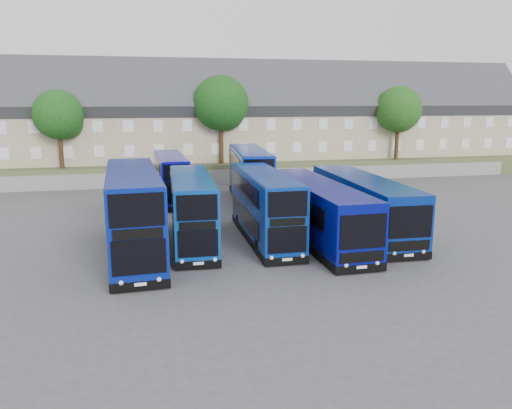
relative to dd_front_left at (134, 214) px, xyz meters
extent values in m
plane|color=#46474B|center=(6.63, -1.17, -2.36)|extent=(120.00, 120.00, 0.00)
cube|color=slate|center=(6.63, 22.83, -1.61)|extent=(70.00, 0.40, 1.50)
cube|color=#414929|center=(6.63, 32.83, -1.36)|extent=(80.00, 20.00, 2.00)
cube|color=gray|center=(-11.37, 28.83, 2.64)|extent=(6.00, 8.00, 6.00)
cube|color=#313136|center=(-11.37, 28.83, 5.64)|extent=(6.00, 10.40, 10.40)
cube|color=brown|center=(-9.87, 28.83, 9.48)|extent=(0.60, 0.90, 1.40)
cube|color=gray|center=(-5.37, 28.83, 2.64)|extent=(6.00, 8.00, 6.00)
cube|color=#313136|center=(-5.37, 28.83, 5.64)|extent=(6.00, 10.40, 10.40)
cube|color=brown|center=(-3.87, 28.83, 9.48)|extent=(0.60, 0.90, 1.40)
cube|color=gray|center=(0.63, 28.83, 2.64)|extent=(6.00, 8.00, 6.00)
cube|color=#313136|center=(0.63, 28.83, 5.64)|extent=(6.00, 10.40, 10.40)
cube|color=brown|center=(2.13, 28.83, 9.48)|extent=(0.60, 0.90, 1.40)
cube|color=gray|center=(6.63, 28.83, 2.64)|extent=(6.00, 8.00, 6.00)
cube|color=#313136|center=(6.63, 28.83, 5.64)|extent=(6.00, 10.40, 10.40)
cube|color=brown|center=(8.13, 28.83, 9.48)|extent=(0.60, 0.90, 1.40)
cube|color=gray|center=(12.63, 28.83, 2.64)|extent=(6.00, 8.00, 6.00)
cube|color=#313136|center=(12.63, 28.83, 5.64)|extent=(6.00, 10.40, 10.40)
cube|color=brown|center=(14.13, 28.83, 9.48)|extent=(0.60, 0.90, 1.40)
cube|color=gray|center=(18.63, 28.83, 2.64)|extent=(6.00, 8.00, 6.00)
cube|color=#313136|center=(18.63, 28.83, 5.64)|extent=(6.00, 10.40, 10.40)
cube|color=brown|center=(20.13, 28.83, 9.48)|extent=(0.60, 0.90, 1.40)
cube|color=gray|center=(24.63, 28.83, 2.64)|extent=(6.00, 8.00, 6.00)
cube|color=#313136|center=(24.63, 28.83, 5.64)|extent=(6.00, 10.40, 10.40)
cube|color=brown|center=(26.13, 28.83, 9.48)|extent=(0.60, 0.90, 1.40)
cube|color=gray|center=(30.63, 28.83, 2.64)|extent=(6.00, 8.00, 6.00)
cube|color=#313136|center=(30.63, 28.83, 5.64)|extent=(6.00, 10.40, 10.40)
cube|color=brown|center=(32.13, 28.83, 9.48)|extent=(0.60, 0.90, 1.40)
cube|color=gray|center=(36.63, 28.83, 2.64)|extent=(6.00, 8.00, 6.00)
cube|color=#313136|center=(36.63, 28.83, 5.64)|extent=(6.00, 10.40, 10.40)
cube|color=brown|center=(38.13, 28.83, 9.48)|extent=(0.60, 0.90, 1.40)
cube|color=gray|center=(42.63, 28.83, 2.64)|extent=(6.00, 8.00, 6.00)
cube|color=#313136|center=(42.63, 28.83, 5.64)|extent=(6.00, 10.40, 10.40)
cube|color=brown|center=(44.13, 28.83, 9.48)|extent=(0.60, 0.90, 1.40)
cube|color=navy|center=(0.00, 0.02, 0.21)|extent=(3.34, 12.13, 4.45)
cube|color=black|center=(0.00, 0.02, -2.06)|extent=(3.38, 12.17, 0.45)
cube|color=black|center=(0.31, -6.00, -0.67)|extent=(2.43, 0.18, 1.64)
cube|color=black|center=(0.31, -6.00, 1.51)|extent=(2.43, 0.18, 1.53)
cylinder|color=black|center=(-1.02, -3.84, -1.86)|extent=(0.35, 1.01, 1.00)
cube|color=#083DA0|center=(3.40, 1.61, -0.11)|extent=(2.72, 10.45, 3.80)
cube|color=black|center=(3.40, 1.61, -2.06)|extent=(2.77, 10.49, 0.45)
cube|color=black|center=(3.22, -3.60, -0.90)|extent=(2.06, 0.13, 1.41)
cube|color=black|center=(3.22, -3.60, 0.98)|extent=(2.06, 0.13, 1.32)
cylinder|color=black|center=(2.27, -1.33, -1.86)|extent=(0.34, 1.01, 1.00)
cube|color=navy|center=(7.91, 1.33, -0.08)|extent=(2.48, 10.54, 3.86)
cube|color=black|center=(7.91, 1.33, -2.06)|extent=(2.52, 10.58, 0.45)
cube|color=black|center=(7.86, -3.96, -0.88)|extent=(2.09, 0.08, 1.44)
cube|color=black|center=(7.86, -3.96, 1.03)|extent=(2.09, 0.08, 1.34)
cylinder|color=black|center=(6.84, -1.72, -1.86)|extent=(0.31, 1.00, 1.00)
cube|color=#09089E|center=(2.83, 15.25, -0.21)|extent=(2.59, 9.95, 3.60)
cube|color=black|center=(2.83, 15.25, -2.06)|extent=(2.63, 9.99, 0.45)
cube|color=black|center=(3.01, 10.29, -0.97)|extent=(1.95, 0.13, 1.35)
cube|color=black|center=(3.01, 10.29, 0.83)|extent=(1.95, 0.13, 1.26)
cylinder|color=black|center=(1.96, 12.48, -1.86)|extent=(0.33, 1.01, 1.00)
cube|color=#08269A|center=(9.42, 13.26, 0.07)|extent=(3.45, 11.45, 4.16)
cube|color=black|center=(9.42, 13.26, -2.06)|extent=(3.49, 11.50, 0.45)
cube|color=black|center=(8.97, 7.61, -0.77)|extent=(2.26, 0.24, 1.54)
cube|color=black|center=(8.97, 7.61, 1.28)|extent=(2.26, 0.24, 1.44)
cylinder|color=black|center=(8.02, 9.92, -1.86)|extent=(0.38, 1.02, 1.00)
cube|color=#060B78|center=(11.11, 0.67, -0.37)|extent=(2.93, 13.23, 3.28)
cube|color=black|center=(11.11, 0.67, -2.06)|extent=(2.97, 13.27, 0.45)
cube|color=black|center=(11.20, -5.95, -0.11)|extent=(2.45, 0.09, 1.76)
cylinder|color=black|center=(9.95, -3.74, -1.86)|extent=(0.31, 1.00, 1.00)
cube|color=navy|center=(14.72, 1.97, -0.37)|extent=(3.16, 13.32, 3.29)
cube|color=black|center=(14.72, 1.97, -2.06)|extent=(3.20, 13.36, 0.45)
cube|color=black|center=(14.51, -4.67, -0.10)|extent=(2.46, 0.14, 1.76)
cylinder|color=black|center=(13.36, -2.41, -1.86)|extent=(0.33, 1.01, 1.00)
cylinder|color=#382314|center=(-7.37, 23.83, 1.51)|extent=(0.44, 0.44, 3.75)
sphere|color=#0F360E|center=(-7.37, 23.83, 4.89)|extent=(4.80, 4.80, 4.80)
sphere|color=#0F360E|center=(-6.77, 24.23, 4.14)|extent=(3.30, 3.30, 3.30)
cylinder|color=#382314|center=(8.63, 24.33, 1.89)|extent=(0.44, 0.44, 4.50)
sphere|color=#0F350E|center=(8.63, 24.33, 5.94)|extent=(5.76, 5.76, 5.76)
sphere|color=#0F350E|center=(9.23, 24.73, 5.04)|extent=(3.96, 3.96, 3.96)
cylinder|color=#382314|center=(28.63, 23.83, 1.64)|extent=(0.44, 0.44, 4.00)
sphere|color=#13360E|center=(28.63, 23.83, 5.24)|extent=(5.12, 5.12, 5.12)
sphere|color=#13360E|center=(29.23, 24.23, 4.44)|extent=(3.52, 3.52, 3.52)
cylinder|color=#382314|center=(34.63, 30.83, 1.76)|extent=(0.44, 0.44, 4.25)
sphere|color=#1F3F11|center=(34.63, 30.83, 5.59)|extent=(5.44, 5.44, 5.44)
sphere|color=#1F3F11|center=(35.23, 31.23, 4.74)|extent=(3.74, 3.74, 3.74)
camera|label=1|loc=(0.86, -28.18, 6.32)|focal=35.00mm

